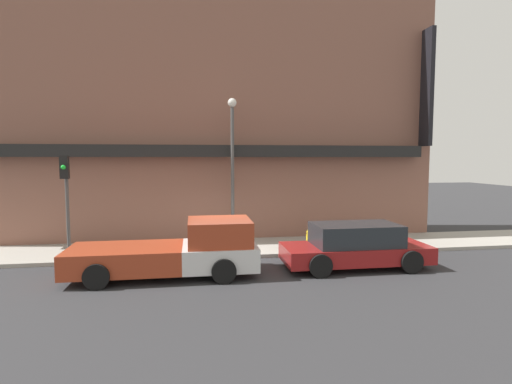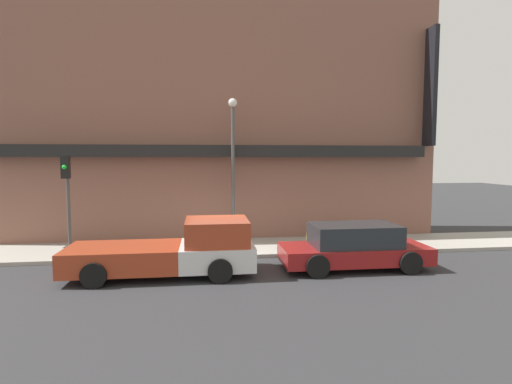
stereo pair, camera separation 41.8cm
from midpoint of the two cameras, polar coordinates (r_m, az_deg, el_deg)
ground_plane at (r=14.69m, az=-3.93°, el=-9.61°), size 80.00×80.00×0.00m
sidewalk at (r=16.17m, az=-4.26°, el=-8.00°), size 36.00×3.09×0.14m
building at (r=18.88m, az=-4.84°, el=10.51°), size 19.80×3.80×11.08m
pickup_truck at (r=12.87m, az=-10.53°, el=-8.23°), size 5.75×2.29×1.74m
parked_car at (r=13.84m, az=14.66°, el=-7.56°), size 4.87×2.07×1.48m
fire_hydrant at (r=15.74m, az=8.28°, el=-6.77°), size 0.19×0.19×0.74m
street_lamp at (r=16.40m, az=-2.58°, el=5.39°), size 0.36×0.36×5.94m
traffic_light at (r=15.42m, az=-24.68°, el=0.56°), size 0.28×0.42×3.62m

